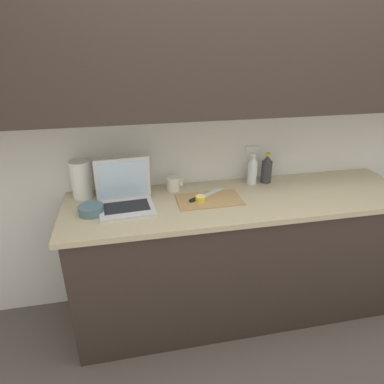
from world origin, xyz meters
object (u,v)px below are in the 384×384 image
Objects in this scene: laptop at (125,196)px; measuring_cup at (173,184)px; paper_towel_roll at (82,179)px; bowl_white at (91,210)px; knife at (201,197)px; bottle_green_soda at (267,169)px; bottle_oil_tall at (252,170)px; lemon_half_cut at (200,198)px; cutting_board at (209,200)px.

laptop is 0.37m from measuring_cup.
bowl_white is at bearing -76.01° from paper_towel_roll.
measuring_cup is (0.32, 0.18, -0.02)m from laptop.
knife is 0.67m from bowl_white.
paper_towel_roll is at bearing 140.37° from laptop.
measuring_cup is at bearing -1.02° from paper_towel_roll.
knife is at bearing -160.84° from bottle_green_soda.
bottle_oil_tall reaches higher than measuring_cup.
paper_towel_roll is (-0.72, 0.23, 0.10)m from lemon_half_cut.
lemon_half_cut is 0.30× the size of bottle_green_soda.
laptop is 1.00m from bottle_green_soda.
lemon_half_cut is at bearing -139.96° from knife.
laptop reaches higher than lemon_half_cut.
bottle_green_soda is 0.10m from bottle_oil_tall.
paper_towel_roll is (-0.58, 0.01, 0.08)m from measuring_cup.
lemon_half_cut is (-0.01, -0.04, 0.01)m from knife.
bowl_white is at bearing -177.90° from lemon_half_cut.
bottle_oil_tall reaches higher than lemon_half_cut.
knife is at bearing 73.71° from lemon_half_cut.
cutting_board is 1.54× the size of knife.
knife is 0.55m from bottle_green_soda.
lemon_half_cut is 0.29× the size of bottle_oil_tall.
laptop is 3.10× the size of measuring_cup.
bottle_oil_tall is 0.91× the size of paper_towel_roll.
bottle_green_soda is at bearing -14.51° from knife.
cutting_board is 3.63× the size of measuring_cup.
lemon_half_cut is at bearing -9.13° from laptop.
lemon_half_cut is at bearing -157.26° from bottle_green_soda.
knife is 0.76m from paper_towel_roll.
bowl_white is 0.60× the size of paper_towel_roll.
cutting_board is 6.28× the size of lemon_half_cut.
cutting_board is 0.07m from lemon_half_cut.
bottle_oil_tall reaches higher than bottle_green_soda.
measuring_cup is 0.46× the size of paper_towel_roll.
cutting_board is 1.89× the size of bottle_green_soda.
measuring_cup is (-0.15, 0.18, 0.03)m from knife.
paper_towel_roll reaches higher than bottle_green_soda.
knife is (-0.05, 0.03, 0.01)m from cutting_board.
paper_towel_roll is (-0.73, 0.19, 0.11)m from knife.
paper_towel_roll is (-0.06, 0.25, 0.10)m from bowl_white.
bottle_green_soda is at bearing 6.26° from laptop.
knife is at bearing -3.90° from laptop.
knife is at bearing -49.54° from measuring_cup.
knife is 0.23m from measuring_cup.
measuring_cup is (-0.56, -0.00, -0.05)m from bottle_oil_tall.
bowl_white is (-1.19, -0.24, -0.07)m from bottle_green_soda.
bottle_oil_tall reaches higher than bowl_white.
bottle_green_soda is (0.99, 0.18, 0.03)m from laptop.
bowl_white is (-0.67, -0.07, 0.01)m from knife.
knife is 1.19× the size of bottle_oil_tall.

